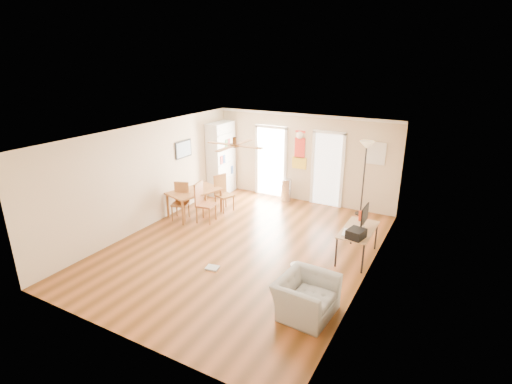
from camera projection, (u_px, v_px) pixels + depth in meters
The scene contains 28 objects.
floor at pixel (243, 247), 8.90m from camera, with size 7.00×7.00×0.00m, color brown.
ceiling at pixel (242, 134), 8.04m from camera, with size 5.50×7.00×0.00m, color silver, non-canonical shape.
wall_back at pixel (304, 158), 11.36m from camera, with size 5.50×0.04×2.60m, color beige, non-canonical shape.
wall_front at pixel (119, 265), 5.57m from camera, with size 5.50×0.04×2.60m, color beige, non-canonical shape.
wall_left at pixel (148, 176), 9.71m from camera, with size 0.04×7.00×2.60m, color beige, non-canonical shape.
wall_right at pixel (370, 217), 7.22m from camera, with size 0.04×7.00×2.60m, color beige, non-canonical shape.
crown_molding at pixel (242, 136), 8.05m from camera, with size 5.50×7.00×0.08m, color white, non-canonical shape.
kitchen_doorway at pixel (271, 162), 11.91m from camera, with size 0.90×0.10×2.10m, color white, non-canonical shape.
bathroom_doorway at pixel (327, 170), 11.09m from camera, with size 0.80×0.10×2.10m, color white, non-canonical shape.
wall_decal at pixel (300, 150), 11.32m from camera, with size 0.46×0.03×1.10m, color red.
ac_grille at pixel (376, 153), 10.28m from camera, with size 0.50×0.04×0.60m, color white.
framed_poster at pixel (183, 149), 10.73m from camera, with size 0.04×0.66×0.48m, color black.
ceiling_fan at pixel (235, 145), 7.84m from camera, with size 1.24×1.24×0.20m, color #593819, non-canonical shape.
bookshelf at pixel (221, 159), 12.08m from camera, with size 0.45×1.01×2.24m, color silver, non-canonical shape.
dining_table at pixel (195, 202), 10.62m from camera, with size 0.83×1.39×0.69m, color #AB6137, non-canonical shape.
dining_chair_right_a at pixel (224, 194), 10.85m from camera, with size 0.41×0.41×1.00m, color #9A6131, non-canonical shape.
dining_chair_right_b at pixel (206, 203), 10.11m from camera, with size 0.43×0.43×1.04m, color #A45D34, non-canonical shape.
dining_chair_near at pixel (180, 202), 10.27m from camera, with size 0.40×0.40×0.98m, color #AB6B37, non-canonical shape.
trash_can at pixel (286, 190), 11.62m from camera, with size 0.31×0.31×0.68m, color #AEAEB0.
torchiere_lamp at pixel (364, 179), 10.40m from camera, with size 0.39×0.39×2.04m, color black, non-canonical shape.
computer_desk at pixel (357, 243), 8.33m from camera, with size 0.63×1.26×0.67m, color tan, non-canonical shape.
imac at pixel (365, 217), 8.18m from camera, with size 0.07×0.54×0.50m, color black, non-canonical shape.
keyboard at pixel (346, 232), 8.06m from camera, with size 0.12×0.38×0.01m, color silver.
printer at pixel (356, 234), 7.79m from camera, with size 0.31×0.36×0.19m, color black.
orange_bottle at pixel (360, 216), 8.60m from camera, with size 0.08×0.08×0.23m, color red.
wastebasket_a at pixel (297, 272), 7.57m from camera, with size 0.27×0.27×0.32m, color white.
floor_cloth at pixel (212, 268), 7.98m from camera, with size 0.26×0.21×0.04m, color #A8A8A2.
armchair at pixel (306, 297), 6.51m from camera, with size 1.01×0.88×0.65m, color #979793.
Camera 1 is at (4.09, -6.86, 4.13)m, focal length 27.28 mm.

